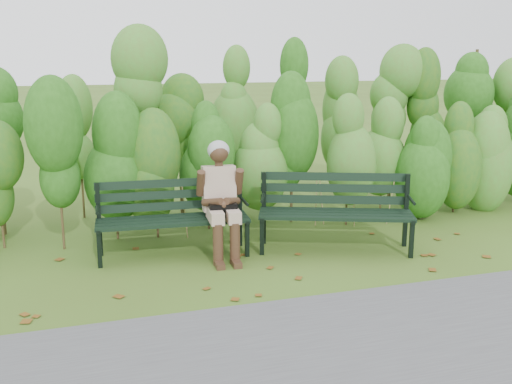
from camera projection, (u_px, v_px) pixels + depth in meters
name	position (u px, v px, depth m)	size (l,w,h in m)	color
ground	(266.00, 266.00, 6.50)	(80.00, 80.00, 0.00)	#40561C
footpath	(358.00, 363.00, 4.46)	(60.00, 2.50, 0.01)	#474749
hedge_band	(222.00, 130.00, 7.95)	(11.04, 1.67, 2.42)	#47381E
leaf_litter	(220.00, 267.00, 6.46)	(5.65, 1.88, 0.01)	brown
bench_left	(172.00, 212.00, 6.80)	(1.73, 0.68, 0.85)	black
bench_right	(335.00, 205.00, 7.00)	(1.85, 1.17, 0.88)	black
seated_woman	(221.00, 193.00, 6.70)	(0.54, 0.79, 1.31)	#C0A692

